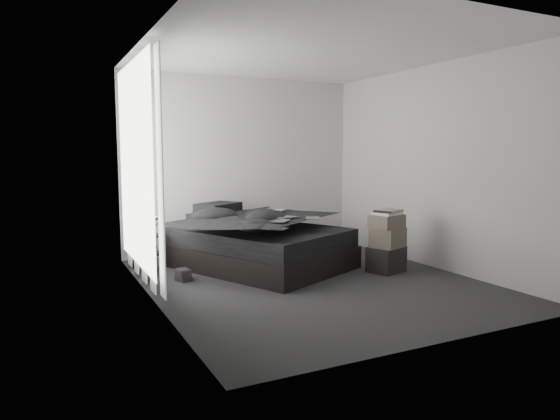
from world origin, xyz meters
name	(u,v)px	position (x,y,z in m)	size (l,w,h in m)	color
floor	(310,281)	(0.00, 0.00, 0.00)	(3.60, 4.20, 0.01)	#2C2C2E
ceiling	(312,51)	(0.00, 0.00, 2.60)	(3.60, 4.20, 0.01)	white
wall_back	(242,165)	(0.00, 2.10, 1.30)	(3.60, 0.01, 2.60)	silver
wall_front	(449,177)	(0.00, -2.10, 1.30)	(3.60, 0.01, 2.60)	silver
wall_left	(150,172)	(-1.80, 0.00, 1.30)	(0.01, 4.20, 2.60)	silver
wall_right	(432,167)	(1.80, 0.00, 1.30)	(0.01, 4.20, 2.60)	silver
window_left	(136,165)	(-1.78, 0.90, 1.35)	(0.02, 2.00, 2.30)	white
curtain_left	(140,171)	(-1.73, 0.90, 1.28)	(0.06, 2.12, 2.48)	white
bed	(260,256)	(-0.23, 0.94, 0.14)	(1.59, 2.10, 0.29)	black
mattress	(260,237)	(-0.23, 0.94, 0.40)	(1.53, 2.04, 0.22)	black
duvet	(263,219)	(-0.20, 0.90, 0.63)	(1.55, 1.80, 0.25)	black
pillow_lower	(213,218)	(-0.61, 1.66, 0.58)	(0.63, 0.43, 0.14)	black
pillow_upper	(218,208)	(-0.54, 1.68, 0.72)	(0.59, 0.41, 0.13)	black
laptop	(276,206)	(0.11, 1.15, 0.77)	(0.34, 0.22, 0.03)	silver
comic_a	(281,214)	(-0.23, 0.32, 0.76)	(0.27, 0.17, 0.01)	black
comic_b	(287,211)	(-0.01, 0.59, 0.77)	(0.27, 0.17, 0.01)	black
comic_c	(313,211)	(0.24, 0.37, 0.77)	(0.27, 0.17, 0.01)	black
side_stand	(148,244)	(-1.56, 1.43, 0.33)	(0.36, 0.36, 0.66)	black
papers	(149,218)	(-1.55, 1.43, 0.67)	(0.25, 0.19, 0.01)	white
floor_books	(183,275)	(-1.32, 0.66, 0.07)	(0.13, 0.19, 0.13)	black
box_lower	(386,259)	(1.09, -0.01, 0.16)	(0.43, 0.33, 0.31)	black
box_mid	(388,237)	(1.10, -0.01, 0.43)	(0.40, 0.31, 0.24)	#5F564B
box_upper	(387,221)	(1.08, -0.01, 0.64)	(0.38, 0.31, 0.17)	#5F564B
art_book_white	(387,213)	(1.09, -0.01, 0.74)	(0.32, 0.26, 0.03)	silver
art_book_snake	(388,211)	(1.10, -0.01, 0.77)	(0.31, 0.25, 0.03)	silver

